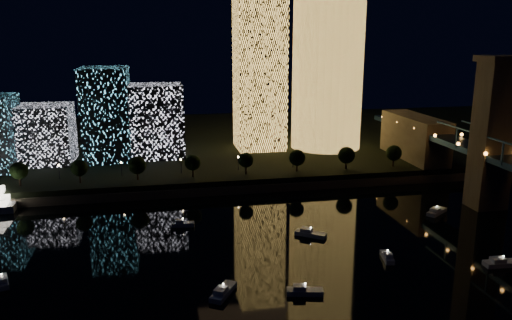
# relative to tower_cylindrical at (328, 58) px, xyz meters

# --- Properties ---
(ground) EXTENTS (520.00, 520.00, 0.00)m
(ground) POSITION_rel_tower_cylindrical_xyz_m (-34.90, -128.04, -46.33)
(ground) COLOR black
(ground) RESTS_ON ground
(far_bank) EXTENTS (420.00, 160.00, 5.00)m
(far_bank) POSITION_rel_tower_cylindrical_xyz_m (-34.90, 31.96, -43.83)
(far_bank) COLOR black
(far_bank) RESTS_ON ground
(seawall) EXTENTS (420.00, 6.00, 3.00)m
(seawall) POSITION_rel_tower_cylindrical_xyz_m (-34.90, -46.04, -44.83)
(seawall) COLOR #6B5E4C
(seawall) RESTS_ON ground
(tower_cylindrical) EXTENTS (34.00, 34.00, 82.41)m
(tower_cylindrical) POSITION_rel_tower_cylindrical_xyz_m (0.00, 0.00, 0.00)
(tower_cylindrical) COLOR #F3B54D
(tower_cylindrical) RESTS_ON far_bank
(tower_rectangular) EXTENTS (21.46, 21.46, 68.27)m
(tower_rectangular) POSITION_rel_tower_cylindrical_xyz_m (-30.77, 4.30, -7.19)
(tower_rectangular) COLOR #F3B54D
(tower_rectangular) RESTS_ON far_bank
(midrise_blocks) EXTENTS (86.06, 33.75, 38.42)m
(midrise_blocks) POSITION_rel_tower_cylindrical_xyz_m (-107.44, -6.00, -25.68)
(midrise_blocks) COLOR silver
(midrise_blocks) RESTS_ON far_bank
(motorboats) EXTENTS (131.10, 79.76, 2.78)m
(motorboats) POSITION_rel_tower_cylindrical_xyz_m (-43.43, -113.88, -45.52)
(motorboats) COLOR silver
(motorboats) RESTS_ON ground
(esplanade_trees) EXTENTS (166.36, 6.67, 8.83)m
(esplanade_trees) POSITION_rel_tower_cylindrical_xyz_m (-63.74, -40.04, -35.86)
(esplanade_trees) COLOR black
(esplanade_trees) RESTS_ON far_bank
(street_lamps) EXTENTS (132.70, 0.70, 5.65)m
(street_lamps) POSITION_rel_tower_cylindrical_xyz_m (-68.90, -34.04, -37.31)
(street_lamps) COLOR black
(street_lamps) RESTS_ON far_bank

